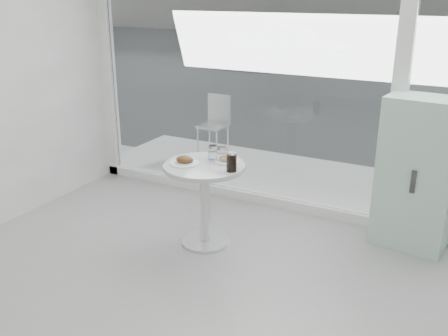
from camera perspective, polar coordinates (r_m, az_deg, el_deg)
The scene contains 12 objects.
storefront at distance 4.92m, azimuth 10.22°, elevation 13.58°, with size 5.00×0.14×3.00m.
main_table at distance 4.44m, azimuth -2.22°, elevation -2.26°, with size 0.72×0.72×0.77m.
patio_deck at distance 6.09m, azimuth 10.95°, elevation -1.70°, with size 5.60×1.60×0.05m, color silver.
street at distance 17.87m, azimuth 22.99°, elevation 11.09°, with size 40.00×24.00×0.00m, color #333333.
mint_cabinet at distance 4.71m, azimuth 21.18°, elevation -0.61°, with size 0.68×0.49×1.37m.
patio_chair at distance 6.86m, azimuth -0.97°, elevation 5.41°, with size 0.37×0.37×0.82m.
car_white at distance 15.85m, azimuth 7.50°, elevation 13.99°, with size 1.59×3.95×1.35m, color white.
plate_fritter at distance 4.38m, azimuth -4.48°, elevation 0.82°, with size 0.25×0.25×0.07m.
plate_donut at distance 4.42m, azimuth 0.36°, elevation 0.96°, with size 0.22×0.22×0.05m.
water_tumbler_a at distance 4.49m, azimuth -1.29°, elevation 1.72°, with size 0.08×0.08×0.13m.
water_tumbler_b at distance 4.43m, azimuth -0.33°, elevation 1.51°, with size 0.08×0.08×0.13m.
cola_glass at distance 4.17m, azimuth 0.87°, elevation 0.66°, with size 0.09×0.09×0.17m.
Camera 1 is at (1.57, -1.66, 2.21)m, focal length 40.00 mm.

